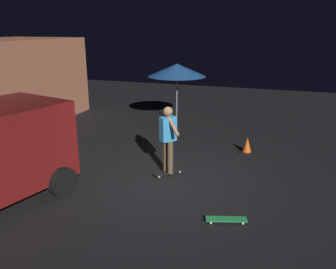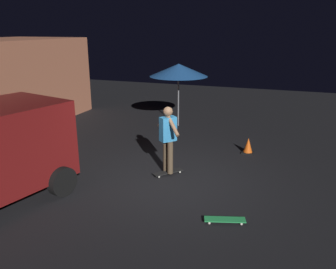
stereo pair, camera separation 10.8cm
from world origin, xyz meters
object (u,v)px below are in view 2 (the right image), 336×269
skateboard_spare (225,220)px  traffic_cone (248,146)px  skateboard_ridden (168,172)px  skater (168,135)px  patio_umbrella (179,70)px

skateboard_spare → traffic_cone: size_ratio=1.75×
skateboard_ridden → skateboard_spare: 2.49m
skateboard_spare → skater: 2.68m
patio_umbrella → skateboard_spare: bearing=-154.4°
patio_umbrella → traffic_cone: 4.01m
skateboard_ridden → skater: 0.98m
patio_umbrella → skateboard_spare: 7.07m
skateboard_ridden → skater: (0.00, -0.00, 0.98)m
traffic_cone → skateboard_spare: bearing=-178.9°
skateboard_ridden → skateboard_spare: (-1.75, -1.77, 0.00)m
patio_umbrella → skateboard_spare: size_ratio=2.86×
skateboard_spare → traffic_cone: 4.00m
skater → traffic_cone: size_ratio=3.63×
skater → traffic_cone: bearing=-37.0°
skateboard_spare → traffic_cone: bearing=1.1°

